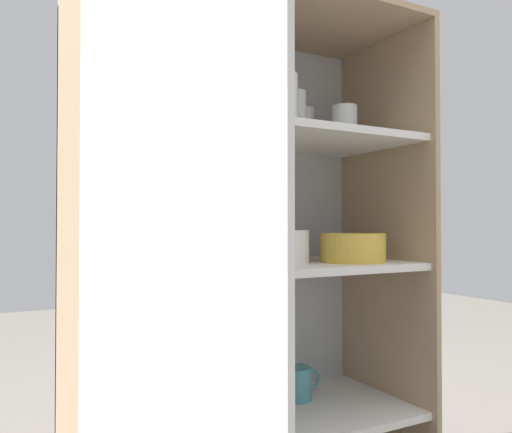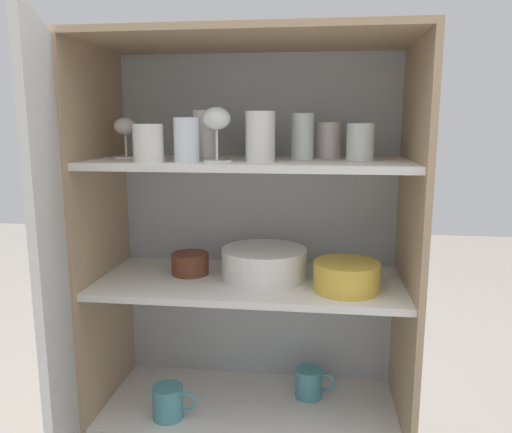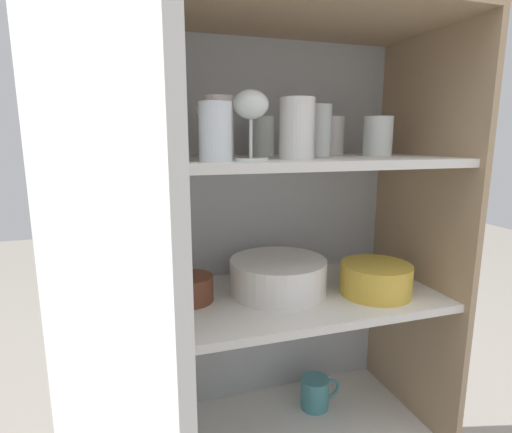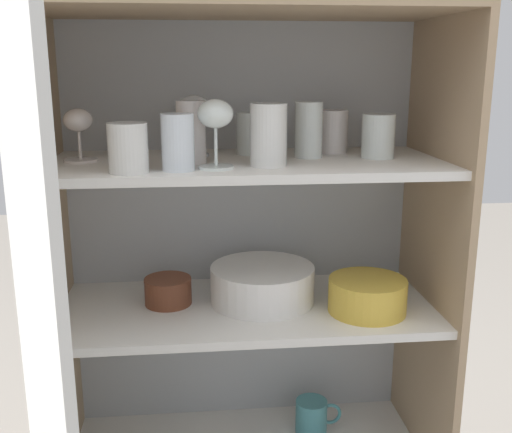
% 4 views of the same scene
% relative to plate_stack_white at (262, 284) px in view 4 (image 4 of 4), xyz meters
% --- Properties ---
extents(cupboard_back_panel, '(0.93, 0.02, 1.35)m').
position_rel_plate_stack_white_xyz_m(cupboard_back_panel, '(-0.04, 0.18, -0.05)').
color(cupboard_back_panel, '#B2B7BC').
rests_on(cupboard_back_panel, ground_plane).
extents(cupboard_side_left, '(0.02, 0.43, 1.35)m').
position_rel_plate_stack_white_xyz_m(cupboard_side_left, '(-0.50, -0.02, -0.05)').
color(cupboard_side_left, tan).
rests_on(cupboard_side_left, ground_plane).
extents(cupboard_side_right, '(0.02, 0.43, 1.35)m').
position_rel_plate_stack_white_xyz_m(cupboard_side_right, '(0.42, -0.02, -0.05)').
color(cupboard_side_right, tan).
rests_on(cupboard_side_right, ground_plane).
extents(cupboard_top_panel, '(0.93, 0.43, 0.02)m').
position_rel_plate_stack_white_xyz_m(cupboard_top_panel, '(-0.04, -0.02, 0.64)').
color(cupboard_top_panel, tan).
rests_on(cupboard_top_panel, cupboard_side_left).
extents(shelf_board_middle, '(0.89, 0.39, 0.02)m').
position_rel_plate_stack_white_xyz_m(shelf_board_middle, '(-0.04, -0.02, -0.05)').
color(shelf_board_middle, white).
extents(shelf_board_upper, '(0.89, 0.39, 0.02)m').
position_rel_plate_stack_white_xyz_m(shelf_board_upper, '(-0.04, -0.02, 0.30)').
color(shelf_board_upper, white).
extents(cupboard_door, '(0.20, 0.43, 1.35)m').
position_rel_plate_stack_white_xyz_m(cupboard_door, '(-0.42, -0.45, -0.05)').
color(cupboard_door, silver).
rests_on(cupboard_door, ground_plane).
extents(tumbler_glass_0, '(0.06, 0.06, 0.14)m').
position_rel_plate_stack_white_xyz_m(tumbler_glass_0, '(-0.16, -0.05, 0.38)').
color(tumbler_glass_0, silver).
rests_on(tumbler_glass_0, shelf_board_upper).
extents(tumbler_glass_1, '(0.08, 0.08, 0.10)m').
position_rel_plate_stack_white_xyz_m(tumbler_glass_1, '(0.18, 0.08, 0.36)').
color(tumbler_glass_1, silver).
rests_on(tumbler_glass_1, shelf_board_upper).
extents(tumbler_glass_2, '(0.08, 0.08, 0.13)m').
position_rel_plate_stack_white_xyz_m(tumbler_glass_2, '(0.00, -0.11, 0.38)').
color(tumbler_glass_2, white).
rests_on(tumbler_glass_2, shelf_board_upper).
extents(tumbler_glass_3, '(0.06, 0.06, 0.13)m').
position_rel_plate_stack_white_xyz_m(tumbler_glass_3, '(0.11, 0.00, 0.38)').
color(tumbler_glass_3, white).
rests_on(tumbler_glass_3, shelf_board_upper).
extents(tumbler_glass_4, '(0.08, 0.08, 0.10)m').
position_rel_plate_stack_white_xyz_m(tumbler_glass_4, '(0.27, -0.02, 0.36)').
color(tumbler_glass_4, white).
rests_on(tumbler_glass_4, shelf_board_upper).
extents(tumbler_glass_5, '(0.07, 0.07, 0.10)m').
position_rel_plate_stack_white_xyz_m(tumbler_glass_5, '(-0.02, 0.07, 0.36)').
color(tumbler_glass_5, white).
rests_on(tumbler_glass_5, shelf_board_upper).
extents(tumbler_glass_6, '(0.08, 0.08, 0.10)m').
position_rel_plate_stack_white_xyz_m(tumbler_glass_6, '(-0.29, -0.16, 0.36)').
color(tumbler_glass_6, white).
rests_on(tumbler_glass_6, shelf_board_upper).
extents(tumbler_glass_7, '(0.07, 0.07, 0.12)m').
position_rel_plate_stack_white_xyz_m(tumbler_glass_7, '(-0.19, -0.14, 0.37)').
color(tumbler_glass_7, white).
rests_on(tumbler_glass_7, shelf_board_upper).
extents(wine_glass_0, '(0.07, 0.07, 0.12)m').
position_rel_plate_stack_white_xyz_m(wine_glass_0, '(-0.41, -0.01, 0.39)').
color(wine_glass_0, silver).
rests_on(wine_glass_0, shelf_board_upper).
extents(wine_glass_1, '(0.07, 0.07, 0.14)m').
position_rel_plate_stack_white_xyz_m(wine_glass_1, '(-0.11, -0.13, 0.41)').
color(wine_glass_1, white).
rests_on(wine_glass_1, shelf_board_upper).
extents(wine_glass_2, '(0.08, 0.08, 0.14)m').
position_rel_plate_stack_white_xyz_m(wine_glass_2, '(-0.16, 0.05, 0.41)').
color(wine_glass_2, white).
rests_on(wine_glass_2, shelf_board_upper).
extents(plate_stack_white, '(0.25, 0.25, 0.09)m').
position_rel_plate_stack_white_xyz_m(plate_stack_white, '(0.00, 0.00, 0.00)').
color(plate_stack_white, white).
rests_on(plate_stack_white, shelf_board_middle).
extents(mixing_bowl_large, '(0.18, 0.18, 0.08)m').
position_rel_plate_stack_white_xyz_m(mixing_bowl_large, '(0.24, -0.09, -0.00)').
color(mixing_bowl_large, gold).
rests_on(mixing_bowl_large, shelf_board_middle).
extents(serving_bowl_small, '(0.12, 0.12, 0.07)m').
position_rel_plate_stack_white_xyz_m(serving_bowl_small, '(-0.23, 0.01, -0.01)').
color(serving_bowl_small, brown).
rests_on(serving_bowl_small, shelf_board_middle).
extents(coffee_mug_extra_1, '(0.13, 0.09, 0.09)m').
position_rel_plate_stack_white_xyz_m(coffee_mug_extra_1, '(0.14, 0.04, -0.40)').
color(coffee_mug_extra_1, teal).
rests_on(coffee_mug_extra_1, shelf_board_lower).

